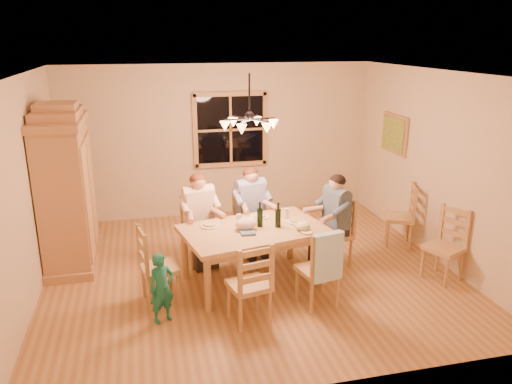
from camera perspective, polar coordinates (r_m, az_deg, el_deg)
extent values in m
plane|color=olive|center=(7.07, -0.68, -8.97)|extent=(5.50, 5.50, 0.00)
cube|color=white|center=(6.35, -0.77, 13.43)|extent=(5.50, 5.00, 0.02)
cube|color=beige|center=(8.97, -4.22, 5.84)|extent=(5.50, 0.02, 2.70)
cube|color=beige|center=(6.58, -24.79, -0.01)|extent=(0.02, 5.00, 2.70)
cube|color=beige|center=(7.64, 19.86, 2.81)|extent=(0.02, 5.00, 2.70)
cube|color=black|center=(8.95, -2.95, 7.13)|extent=(1.20, 0.03, 1.20)
cube|color=tan|center=(8.93, -2.93, 7.11)|extent=(1.30, 0.06, 1.30)
cube|color=#A17646|center=(8.58, 15.57, 6.42)|extent=(0.04, 0.78, 0.64)
cube|color=#1E6B2D|center=(8.57, 15.40, 6.42)|extent=(0.02, 0.68, 0.54)
cylinder|color=black|center=(6.37, -0.76, 11.05)|extent=(0.02, 0.02, 0.53)
sphere|color=black|center=(6.41, -0.75, 8.70)|extent=(0.12, 0.12, 0.12)
cylinder|color=black|center=(6.45, 0.65, 8.40)|extent=(0.34, 0.02, 0.02)
cone|color=#FFB259|center=(6.50, 2.03, 7.75)|extent=(0.13, 0.13, 0.12)
cylinder|color=black|center=(6.56, -0.33, 8.55)|extent=(0.19, 0.31, 0.02)
cone|color=#FFB259|center=(6.73, 0.08, 8.08)|extent=(0.13, 0.13, 0.12)
cylinder|color=black|center=(6.53, -1.71, 8.50)|extent=(0.19, 0.31, 0.02)
cone|color=#FFB259|center=(6.66, -2.63, 7.97)|extent=(0.13, 0.13, 0.12)
cylinder|color=black|center=(6.38, -2.17, 8.29)|extent=(0.34, 0.02, 0.02)
cone|color=#FFB259|center=(6.37, -3.59, 7.51)|extent=(0.13, 0.13, 0.12)
cylinder|color=black|center=(6.26, -1.20, 8.12)|extent=(0.19, 0.31, 0.02)
cone|color=#FFB259|center=(6.13, -1.66, 7.15)|extent=(0.13, 0.13, 0.12)
cylinder|color=black|center=(6.30, 0.24, 8.18)|extent=(0.19, 0.31, 0.02)
cone|color=#FFB259|center=(6.20, 1.27, 7.28)|extent=(0.13, 0.13, 0.12)
cube|color=#A17646|center=(7.44, -20.84, -0.49)|extent=(0.60, 1.30, 2.00)
cube|color=#A17646|center=(7.21, -21.73, 7.48)|extent=(0.66, 1.40, 0.10)
cube|color=#A17646|center=(7.20, -21.82, 8.27)|extent=(0.58, 1.00, 0.12)
cube|color=#A17646|center=(7.18, -21.91, 9.05)|extent=(0.52, 0.55, 0.10)
cube|color=tan|center=(7.09, -18.67, -1.11)|extent=(0.03, 0.55, 1.60)
cube|color=tan|center=(7.72, -18.28, 0.40)|extent=(0.03, 0.55, 1.60)
cube|color=#A17646|center=(7.76, -20.10, -7.11)|extent=(0.66, 1.40, 0.12)
cube|color=tan|center=(6.48, -0.27, -4.41)|extent=(2.00, 1.45, 0.06)
cube|color=tan|center=(6.51, -0.27, -5.06)|extent=(1.82, 1.28, 0.10)
cylinder|color=tan|center=(5.99, -5.53, -10.44)|extent=(0.09, 0.09, 0.70)
cylinder|color=tan|center=(6.63, 7.78, -7.64)|extent=(0.09, 0.09, 0.70)
cylinder|color=tan|center=(6.76, -8.15, -7.14)|extent=(0.09, 0.09, 0.70)
cylinder|color=tan|center=(7.34, 3.97, -4.98)|extent=(0.09, 0.09, 0.70)
cube|color=tan|center=(7.17, -6.45, -4.74)|extent=(0.52, 0.50, 0.06)
cube|color=tan|center=(7.08, -6.52, -2.71)|extent=(0.38, 0.13, 0.54)
cube|color=tan|center=(7.45, -0.57, -3.78)|extent=(0.52, 0.50, 0.06)
cube|color=tan|center=(7.35, -0.58, -1.81)|extent=(0.38, 0.13, 0.54)
cube|color=tan|center=(5.73, -0.80, -10.61)|extent=(0.52, 0.50, 0.06)
cube|color=tan|center=(5.60, -0.81, -8.17)|extent=(0.38, 0.13, 0.54)
cube|color=tan|center=(6.11, 7.04, -8.84)|extent=(0.52, 0.50, 0.06)
cube|color=tan|center=(6.00, 7.14, -6.53)|extent=(0.38, 0.13, 0.54)
cube|color=tan|center=(6.22, -10.95, -8.55)|extent=(0.50, 0.52, 0.06)
cube|color=tan|center=(6.11, -11.10, -6.27)|extent=(0.13, 0.38, 0.54)
cube|color=tan|center=(7.17, 8.92, -4.86)|extent=(0.50, 0.52, 0.06)
cube|color=tan|center=(7.07, 9.02, -2.83)|extent=(0.13, 0.38, 0.54)
cube|color=beige|center=(7.04, -6.55, -1.79)|extent=(0.44, 0.30, 0.52)
cube|color=#262328|center=(7.14, -6.47, -4.14)|extent=(0.46, 0.49, 0.14)
sphere|color=tan|center=(6.92, -6.66, 1.18)|extent=(0.21, 0.21, 0.21)
ellipsoid|color=#592614|center=(6.91, -6.67, 1.42)|extent=(0.22, 0.22, 0.17)
cube|color=#385B9A|center=(7.31, -0.58, -0.93)|extent=(0.44, 0.30, 0.52)
cube|color=#262328|center=(7.42, -0.57, -3.20)|extent=(0.46, 0.49, 0.14)
sphere|color=tan|center=(7.20, -0.59, 1.94)|extent=(0.21, 0.21, 0.21)
ellipsoid|color=#381E11|center=(7.20, -0.59, 2.17)|extent=(0.22, 0.22, 0.17)
cube|color=#455A6E|center=(7.03, 9.06, -1.91)|extent=(0.30, 0.44, 0.52)
cube|color=#262328|center=(7.14, 8.95, -4.26)|extent=(0.49, 0.46, 0.14)
sphere|color=tan|center=(6.92, 9.21, 1.06)|extent=(0.21, 0.21, 0.21)
ellipsoid|color=black|center=(6.91, 9.22, 1.30)|extent=(0.22, 0.22, 0.17)
cube|color=#AFDCED|center=(5.86, 8.12, -7.38)|extent=(0.39, 0.18, 0.58)
cylinder|color=black|center=(6.48, 0.45, -2.57)|extent=(0.08, 0.08, 0.33)
cylinder|color=black|center=(6.47, 2.53, -2.62)|extent=(0.08, 0.08, 0.33)
cylinder|color=white|center=(6.57, -5.28, -3.83)|extent=(0.26, 0.26, 0.02)
cylinder|color=white|center=(6.85, 0.39, -2.85)|extent=(0.26, 0.26, 0.02)
cylinder|color=white|center=(6.70, 4.54, -3.38)|extent=(0.26, 0.26, 0.02)
cylinder|color=silver|center=(6.59, -1.99, -3.12)|extent=(0.06, 0.06, 0.14)
cylinder|color=silver|center=(6.81, 3.46, -2.47)|extent=(0.06, 0.06, 0.14)
ellipsoid|color=#D0CA8A|center=(6.42, 5.35, -3.90)|extent=(0.20, 0.20, 0.11)
cube|color=slate|center=(6.28, -0.95, -4.72)|extent=(0.20, 0.17, 0.03)
ellipsoid|color=beige|center=(6.40, -1.15, -3.67)|extent=(0.28, 0.22, 0.15)
imported|color=#1B7B68|center=(5.83, -10.72, -10.75)|extent=(0.36, 0.30, 0.83)
cube|color=tan|center=(7.10, 20.66, -6.04)|extent=(0.56, 0.57, 0.06)
cube|color=tan|center=(7.00, 20.90, -4.01)|extent=(0.20, 0.37, 0.54)
cube|color=tan|center=(8.05, 16.01, -2.84)|extent=(0.56, 0.57, 0.06)
cube|color=tan|center=(7.96, 16.17, -1.01)|extent=(0.20, 0.37, 0.54)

